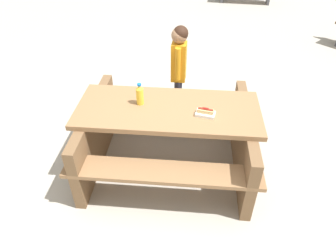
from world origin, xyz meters
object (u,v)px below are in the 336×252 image
Objects in this scene: picnic_table at (168,132)px; hotdog_tray at (205,112)px; child_in_coat at (179,62)px; soda_bottle at (140,95)px.

hotdog_tray reaches higher than picnic_table.
child_in_coat reaches higher than picnic_table.
picnic_table is 0.50m from hotdog_tray.
picnic_table is 1.74× the size of child_in_coat.
hotdog_tray is (0.66, 0.06, -0.07)m from soda_bottle.
child_in_coat reaches higher than hotdog_tray.
picnic_table is at bearing -176.56° from hotdog_tray.
soda_bottle is 0.94m from child_in_coat.
soda_bottle reaches higher than picnic_table.
soda_bottle is at bearing -172.53° from picnic_table.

